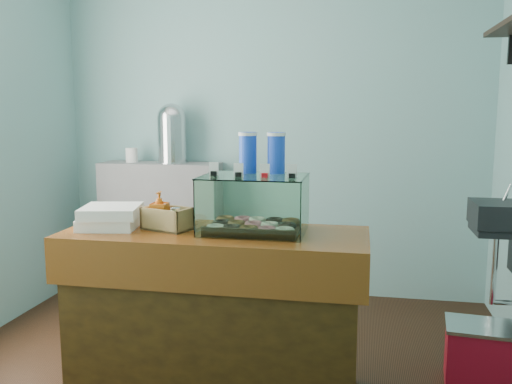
% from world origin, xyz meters
% --- Properties ---
extents(ground, '(3.50, 3.50, 0.00)m').
position_xyz_m(ground, '(0.00, 0.00, 0.00)').
color(ground, black).
rests_on(ground, ground).
extents(room_shell, '(3.54, 3.04, 2.82)m').
position_xyz_m(room_shell, '(0.03, 0.01, 1.71)').
color(room_shell, '#7CB6B4').
rests_on(room_shell, ground).
extents(counter, '(1.60, 0.60, 0.90)m').
position_xyz_m(counter, '(0.00, -0.25, 0.46)').
color(counter, '#472D0D').
rests_on(counter, ground).
extents(back_shelf, '(1.00, 0.32, 1.10)m').
position_xyz_m(back_shelf, '(-0.90, 1.32, 0.55)').
color(back_shelf, gray).
rests_on(back_shelf, ground).
extents(display_case, '(0.54, 0.40, 0.52)m').
position_xyz_m(display_case, '(0.21, -0.18, 1.06)').
color(display_case, '#34210F').
rests_on(display_case, counter).
extents(condiment_crate, '(0.29, 0.23, 0.20)m').
position_xyz_m(condiment_crate, '(-0.27, -0.24, 0.97)').
color(condiment_crate, tan).
rests_on(condiment_crate, counter).
extents(pastry_boxes, '(0.36, 0.36, 0.12)m').
position_xyz_m(pastry_boxes, '(-0.58, -0.26, 0.96)').
color(pastry_boxes, white).
rests_on(pastry_boxes, counter).
extents(coffee_urn, '(0.27, 0.27, 0.49)m').
position_xyz_m(coffee_urn, '(-0.79, 1.32, 1.36)').
color(coffee_urn, silver).
rests_on(coffee_urn, back_shelf).
extents(red_cooler, '(0.43, 0.34, 0.35)m').
position_xyz_m(red_cooler, '(1.44, 0.11, 0.18)').
color(red_cooler, red).
rests_on(red_cooler, ground).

